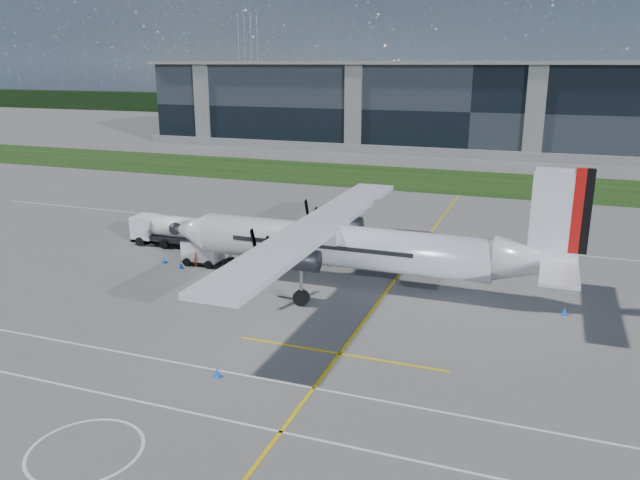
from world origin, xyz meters
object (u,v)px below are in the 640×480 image
pylon_west (248,63)px  fuel_tanker_truck (164,230)px  safety_cone_nose_stbd (194,254)px  safety_cone_fwd (164,260)px  safety_cone_tail (565,311)px  baggage_tug (203,252)px  ground_crew_person (196,254)px  safety_cone_portwing (217,372)px  safety_cone_nose_port (181,265)px  turboprop_aircraft (356,223)px

pylon_west → fuel_tanker_truck: pylon_west is taller
safety_cone_nose_stbd → safety_cone_fwd: (-1.42, -2.13, 0.00)m
fuel_tanker_truck → safety_cone_tail: size_ratio=14.05×
safety_cone_nose_stbd → baggage_tug: bearing=-38.3°
safety_cone_tail → ground_crew_person: bearing=178.9°
pylon_west → safety_cone_portwing: size_ratio=60.00×
safety_cone_nose_stbd → safety_cone_fwd: same height
fuel_tanker_truck → baggage_tug: 6.91m
pylon_west → safety_cone_fwd: pylon_west is taller
fuel_tanker_truck → ground_crew_person: size_ratio=3.43×
safety_cone_tail → safety_cone_portwing: bearing=-138.5°
baggage_tug → safety_cone_nose_port: baggage_tug is taller
safety_cone_nose_stbd → turboprop_aircraft: bearing=-7.9°
safety_cone_fwd → safety_cone_nose_stbd: bearing=56.2°
safety_cone_nose_port → safety_cone_fwd: size_ratio=1.00×
safety_cone_tail → safety_cone_nose_port: (-27.79, -0.40, 0.00)m
safety_cone_portwing → safety_cone_fwd: (-13.23, 15.07, 0.00)m
safety_cone_nose_stbd → fuel_tanker_truck: bearing=152.5°
fuel_tanker_truck → safety_cone_portwing: fuel_tanker_truck is taller
turboprop_aircraft → safety_cone_tail: (13.99, -0.50, -4.39)m
pylon_west → safety_cone_portwing: 179.16m
pylon_west → fuel_tanker_truck: (61.95, -141.21, -13.68)m
pylon_west → ground_crew_person: pylon_west is taller
ground_crew_person → safety_cone_nose_port: ground_crew_person is taller
safety_cone_tail → fuel_tanker_truck: bearing=171.8°
turboprop_aircraft → safety_cone_portwing: (-2.60, -15.21, -4.39)m
turboprop_aircraft → safety_cone_portwing: turboprop_aircraft is taller
ground_crew_person → safety_cone_nose_stbd: 2.60m
turboprop_aircraft → safety_cone_fwd: bearing=-179.5°
baggage_tug → safety_cone_tail: 26.74m
turboprop_aircraft → ground_crew_person: (-12.93, -0.00, -3.61)m
ground_crew_person → safety_cone_portwing: size_ratio=4.10×
pylon_west → safety_cone_fwd: 159.99m
turboprop_aircraft → safety_cone_nose_stbd: size_ratio=61.83×
baggage_tug → safety_cone_portwing: (10.12, -15.87, -0.70)m
safety_cone_portwing → safety_cone_tail: bearing=41.5°
safety_cone_tail → safety_cone_nose_stbd: bearing=175.0°
safety_cone_portwing → safety_cone_nose_port: size_ratio=1.00×
turboprop_aircraft → safety_cone_nose_stbd: (-14.40, 1.99, -4.39)m
pylon_west → safety_cone_fwd: size_ratio=60.00×
baggage_tug → safety_cone_portwing: baggage_tug is taller
safety_cone_portwing → safety_cone_nose_port: (-11.20, 14.31, 0.00)m
safety_cone_tail → safety_cone_nose_port: 27.80m
fuel_tanker_truck → safety_cone_nose_stbd: 4.90m
ground_crew_person → safety_cone_fwd: bearing=79.8°
pylon_west → safety_cone_portwing: pylon_west is taller
safety_cone_tail → pylon_west: bearing=123.0°
baggage_tug → safety_cone_nose_port: bearing=-124.9°
safety_cone_portwing → safety_cone_nose_port: bearing=128.1°
baggage_tug → safety_cone_tail: baggage_tug is taller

